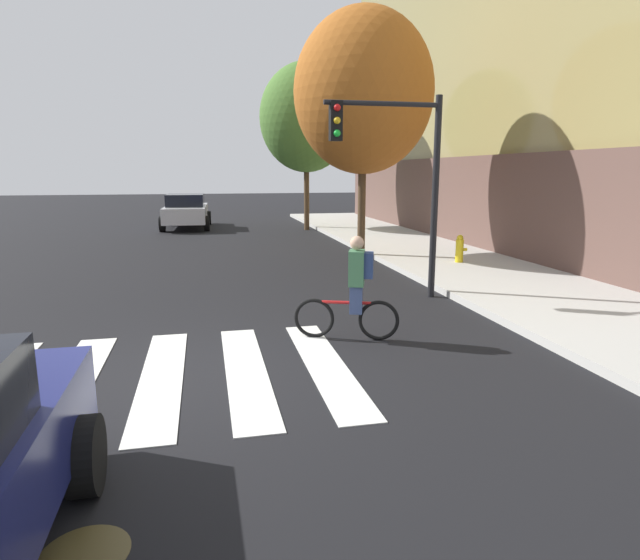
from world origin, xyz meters
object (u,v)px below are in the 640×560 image
at_px(cyclist, 354,289).
at_px(street_tree_mid, 306,118).
at_px(traffic_light_near, 399,162).
at_px(street_tree_near, 363,92).
at_px(fire_hydrant, 460,249).
at_px(manhole_cover, 84,554).
at_px(sedan_mid, 186,211).

xyz_separation_m(cyclist, street_tree_mid, (2.36, 16.37, 4.20)).
relative_size(traffic_light_near, street_tree_near, 0.57).
xyz_separation_m(fire_hydrant, street_tree_near, (-2.29, 2.08, 4.43)).
bearing_deg(street_tree_near, manhole_cover, -115.04).
distance_m(sedan_mid, street_tree_near, 12.64).
relative_size(manhole_cover, street_tree_mid, 0.09).
xyz_separation_m(manhole_cover, street_tree_near, (5.68, 12.16, 4.96)).
distance_m(manhole_cover, street_tree_mid, 22.06).
height_order(traffic_light_near, fire_hydrant, traffic_light_near).
bearing_deg(street_tree_mid, fire_hydrant, -77.48).
bearing_deg(cyclist, traffic_light_near, 56.96).
bearing_deg(traffic_light_near, fire_hydrant, 45.97).
distance_m(manhole_cover, traffic_light_near, 8.89).
xyz_separation_m(manhole_cover, sedan_mid, (0.09, 22.72, 0.84)).
distance_m(cyclist, street_tree_mid, 17.06).
bearing_deg(cyclist, fire_hydrant, 50.37).
bearing_deg(street_tree_mid, manhole_cover, -105.11).
bearing_deg(street_tree_near, street_tree_mid, 90.54).
xyz_separation_m(traffic_light_near, street_tree_near, (0.82, 5.29, 2.10)).
xyz_separation_m(traffic_light_near, fire_hydrant, (3.10, 3.21, -2.33)).
relative_size(cyclist, street_tree_mid, 0.23).
bearing_deg(traffic_light_near, street_tree_mid, 86.97).
height_order(street_tree_near, street_tree_mid, street_tree_mid).
xyz_separation_m(cyclist, fire_hydrant, (4.73, 5.71, -0.31)).
distance_m(manhole_cover, cyclist, 5.50).
bearing_deg(sedan_mid, fire_hydrant, -58.07).
xyz_separation_m(manhole_cover, cyclist, (3.24, 4.37, 0.84)).
distance_m(fire_hydrant, street_tree_near, 5.41).
bearing_deg(manhole_cover, traffic_light_near, 54.69).
height_order(sedan_mid, street_tree_near, street_tree_near).
distance_m(traffic_light_near, street_tree_near, 5.75).
xyz_separation_m(manhole_cover, street_tree_mid, (5.60, 20.74, 5.04)).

